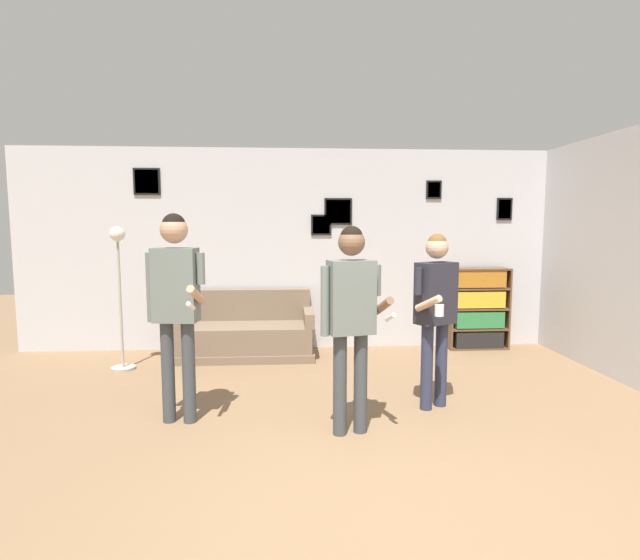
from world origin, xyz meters
The scene contains 9 objects.
ground_plane centered at (0.00, 0.00, 0.00)m, with size 20.00×20.00×0.00m, color #846647.
wall_back centered at (0.00, 4.31, 1.36)m, with size 8.36×0.08×2.70m.
couch centered at (-1.12, 3.88, 0.28)m, with size 1.73×0.80×0.83m.
bookshelf centered at (2.01, 4.09, 0.55)m, with size 0.81×0.30×1.11m.
floor_lamp centered at (-2.52, 3.36, 1.04)m, with size 0.28×0.28×1.67m.
person_player_foreground_left centered at (-1.52, 1.72, 1.11)m, with size 0.50×0.51×1.78m.
person_player_foreground_center centered at (-0.08, 1.39, 1.03)m, with size 0.55×0.43×1.68m.
person_watcher_holding_cup centered at (0.76, 1.91, 0.98)m, with size 0.45×0.54×1.61m.
bottle_on_floor centered at (-1.77, 3.21, 0.11)m, with size 0.07×0.07×0.28m.
Camera 1 is at (-0.58, -2.48, 1.68)m, focal length 28.00 mm.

